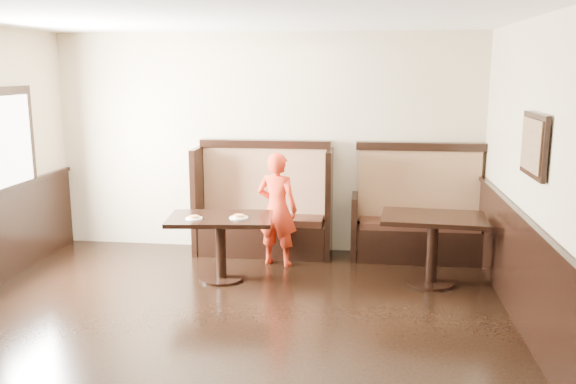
% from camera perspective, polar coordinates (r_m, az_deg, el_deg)
% --- Properties ---
extents(ground, '(7.00, 7.00, 0.00)m').
position_cam_1_polar(ground, '(4.99, -8.68, -16.70)').
color(ground, black).
rests_on(ground, ground).
extents(room_shell, '(7.00, 7.00, 7.00)m').
position_cam_1_polar(room_shell, '(5.05, -11.32, -8.14)').
color(room_shell, beige).
rests_on(room_shell, ground).
extents(booth_main, '(1.75, 0.72, 1.45)m').
position_cam_1_polar(booth_main, '(7.84, -2.28, -1.95)').
color(booth_main, black).
rests_on(booth_main, ground).
extents(booth_neighbor, '(1.65, 0.72, 1.45)m').
position_cam_1_polar(booth_neighbor, '(7.78, 12.06, -2.65)').
color(booth_neighbor, black).
rests_on(booth_neighbor, ground).
extents(table_main, '(1.22, 0.84, 0.73)m').
position_cam_1_polar(table_main, '(6.85, -6.33, -3.70)').
color(table_main, black).
rests_on(table_main, ground).
extents(table_neighbor, '(1.16, 0.81, 0.77)m').
position_cam_1_polar(table_neighbor, '(6.86, 13.39, -3.77)').
color(table_neighbor, black).
rests_on(table_neighbor, ground).
extents(child, '(0.57, 0.44, 1.38)m').
position_cam_1_polar(child, '(7.31, -1.02, -1.62)').
color(child, red).
rests_on(child, ground).
extents(pizza_plate_left, '(0.19, 0.19, 0.03)m').
position_cam_1_polar(pizza_plate_left, '(6.75, -8.80, -2.39)').
color(pizza_plate_left, white).
rests_on(pizza_plate_left, table_main).
extents(pizza_plate_right, '(0.21, 0.21, 0.04)m').
position_cam_1_polar(pizza_plate_right, '(6.73, -4.63, -2.33)').
color(pizza_plate_right, white).
rests_on(pizza_plate_right, table_main).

